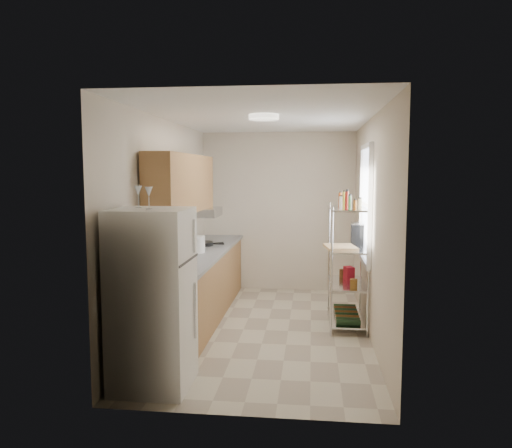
{
  "coord_description": "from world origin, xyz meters",
  "views": [
    {
      "loc": [
        0.55,
        -5.99,
        1.96
      ],
      "look_at": [
        -0.15,
        0.25,
        1.3
      ],
      "focal_mm": 35.0,
      "sensor_mm": 36.0,
      "label": 1
    }
  ],
  "objects_px": {
    "frying_pan_large": "(203,243)",
    "cutting_board": "(340,247)",
    "refrigerator": "(153,299)",
    "rice_cooker": "(195,244)",
    "espresso_machine": "(357,233)"
  },
  "relations": [
    {
      "from": "refrigerator",
      "to": "rice_cooker",
      "type": "distance_m",
      "value": 2.09
    },
    {
      "from": "cutting_board",
      "to": "refrigerator",
      "type": "bearing_deg",
      "value": -132.68
    },
    {
      "from": "refrigerator",
      "to": "cutting_board",
      "type": "distance_m",
      "value": 2.63
    },
    {
      "from": "refrigerator",
      "to": "frying_pan_large",
      "type": "relative_size",
      "value": 5.71
    },
    {
      "from": "frying_pan_large",
      "to": "cutting_board",
      "type": "distance_m",
      "value": 2.09
    },
    {
      "from": "refrigerator",
      "to": "cutting_board",
      "type": "height_order",
      "value": "refrigerator"
    },
    {
      "from": "refrigerator",
      "to": "rice_cooker",
      "type": "xyz_separation_m",
      "value": [
        -0.1,
        2.08,
        0.19
      ]
    },
    {
      "from": "espresso_machine",
      "to": "refrigerator",
      "type": "bearing_deg",
      "value": -127.66
    },
    {
      "from": "rice_cooker",
      "to": "cutting_board",
      "type": "bearing_deg",
      "value": -4.56
    },
    {
      "from": "frying_pan_large",
      "to": "refrigerator",
      "type": "bearing_deg",
      "value": -81.69
    },
    {
      "from": "rice_cooker",
      "to": "cutting_board",
      "type": "height_order",
      "value": "rice_cooker"
    },
    {
      "from": "cutting_board",
      "to": "frying_pan_large",
      "type": "bearing_deg",
      "value": 156.64
    },
    {
      "from": "rice_cooker",
      "to": "refrigerator",
      "type": "bearing_deg",
      "value": -87.19
    },
    {
      "from": "rice_cooker",
      "to": "frying_pan_large",
      "type": "height_order",
      "value": "rice_cooker"
    },
    {
      "from": "refrigerator",
      "to": "frying_pan_large",
      "type": "height_order",
      "value": "refrigerator"
    }
  ]
}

